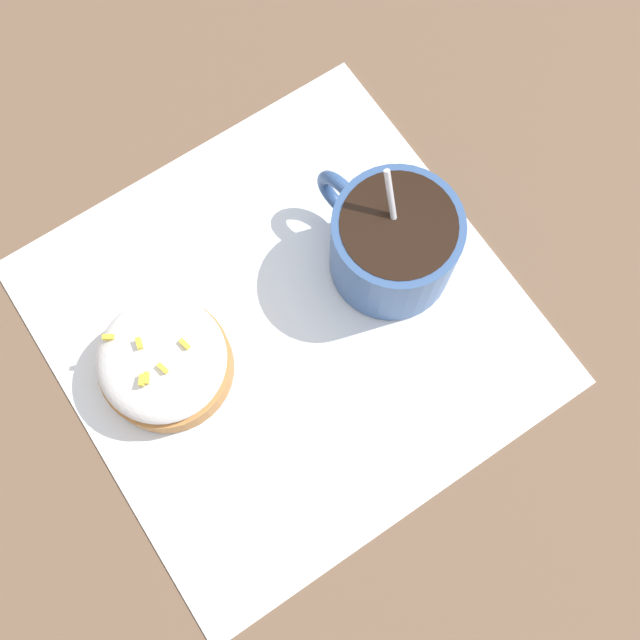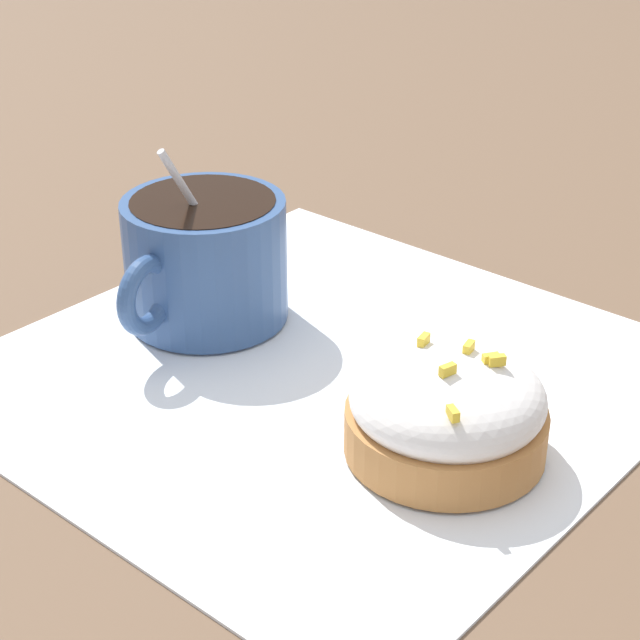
{
  "view_description": "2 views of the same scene",
  "coord_description": "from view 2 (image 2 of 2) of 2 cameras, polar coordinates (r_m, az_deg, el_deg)",
  "views": [
    {
      "loc": [
        0.06,
        0.14,
        0.49
      ],
      "look_at": [
        -0.02,
        0.02,
        0.04
      ],
      "focal_mm": 42.0,
      "sensor_mm": 36.0,
      "label": 1
    },
    {
      "loc": [
        0.3,
        -0.32,
        0.27
      ],
      "look_at": [
        0.01,
        -0.01,
        0.04
      ],
      "focal_mm": 60.0,
      "sensor_mm": 36.0,
      "label": 2
    }
  ],
  "objects": [
    {
      "name": "coffee_cup",
      "position": [
        0.55,
        -6.38,
        3.39
      ],
      "size": [
        0.08,
        0.11,
        0.1
      ],
      "color": "#335184",
      "rests_on": "paper_napkin"
    },
    {
      "name": "frosted_pastry",
      "position": [
        0.45,
        6.77,
        -4.77
      ],
      "size": [
        0.09,
        0.09,
        0.05
      ],
      "color": "#B2753D",
      "rests_on": "paper_napkin"
    },
    {
      "name": "ground_plane",
      "position": [
        0.52,
        0.11,
        -3.01
      ],
      "size": [
        3.0,
        3.0,
        0.0
      ],
      "primitive_type": "plane",
      "color": "brown"
    },
    {
      "name": "paper_napkin",
      "position": [
        0.52,
        0.11,
        -2.87
      ],
      "size": [
        0.31,
        0.31,
        0.0
      ],
      "color": "white",
      "rests_on": "ground_plane"
    }
  ]
}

